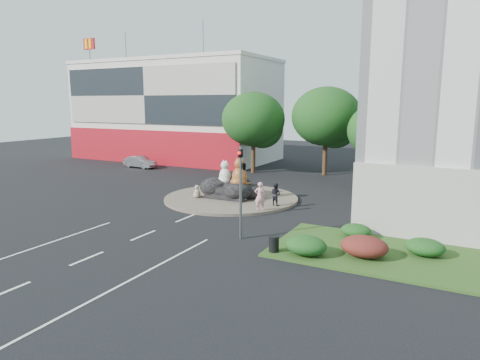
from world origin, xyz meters
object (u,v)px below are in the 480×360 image
object	(u,v)px
pedestrian_dark	(276,194)
parked_car	(140,162)
cat_tabby	(240,172)
pedestrian_pink	(260,196)
kitten_calico	(197,191)
cat_white	(225,172)
kitten_white	(242,195)
litter_bin	(274,244)

from	to	relation	value
pedestrian_dark	parked_car	distance (m)	23.00
cat_tabby	pedestrian_pink	size ratio (longest dim) A/B	1.15
cat_tabby	kitten_calico	distance (m)	3.54
pedestrian_pink	cat_white	bearing A→B (deg)	-62.08
cat_tabby	pedestrian_dark	xyz separation A→B (m)	(3.15, -0.65, -1.22)
cat_white	kitten_white	xyz separation A→B (m)	(1.90, -0.84, -1.39)
pedestrian_pink	litter_bin	size ratio (longest dim) A/B	2.48
kitten_calico	parked_car	xyz separation A→B (m)	(-14.53, 10.55, -0.03)
kitten_white	parked_car	xyz separation A→B (m)	(-18.02, 9.95, 0.01)
cat_tabby	kitten_white	xyz separation A→B (m)	(0.50, -0.53, -1.55)
kitten_calico	pedestrian_pink	size ratio (longest dim) A/B	0.52
cat_white	pedestrian_pink	distance (m)	5.10
cat_white	cat_tabby	bearing A→B (deg)	11.84
kitten_white	litter_bin	size ratio (longest dim) A/B	1.17
kitten_calico	pedestrian_dark	xyz separation A→B (m)	(6.15, 0.48, 0.29)
kitten_calico	kitten_white	world-z (taller)	kitten_calico
pedestrian_dark	litter_bin	xyz separation A→B (m)	(3.50, -8.42, -0.48)
pedestrian_pink	parked_car	world-z (taller)	pedestrian_pink
cat_white	litter_bin	world-z (taller)	cat_white
kitten_white	cat_white	bearing A→B (deg)	124.33
kitten_calico	pedestrian_pink	distance (m)	5.96
parked_car	pedestrian_pink	bearing A→B (deg)	-115.62
cat_tabby	pedestrian_pink	bearing A→B (deg)	-40.98
cat_white	litter_bin	xyz separation A→B (m)	(8.06, -9.38, -1.54)
cat_white	kitten_calico	distance (m)	2.54
kitten_calico	pedestrian_dark	bearing A→B (deg)	11.11
cat_tabby	litter_bin	size ratio (longest dim) A/B	2.86
pedestrian_dark	parked_car	bearing A→B (deg)	-10.45
cat_tabby	parked_car	bearing A→B (deg)	151.82
cat_white	kitten_calico	world-z (taller)	cat_white
pedestrian_dark	pedestrian_pink	bearing A→B (deg)	94.31
kitten_white	litter_bin	xyz separation A→B (m)	(6.16, -8.54, -0.14)
pedestrian_pink	pedestrian_dark	xyz separation A→B (m)	(0.35, 1.79, -0.17)
kitten_calico	litter_bin	bearing A→B (deg)	-32.81
pedestrian_pink	pedestrian_dark	distance (m)	1.83
cat_white	pedestrian_pink	xyz separation A→B (m)	(4.20, -2.75, -0.89)
cat_tabby	kitten_white	bearing A→B (deg)	-46.89
pedestrian_dark	parked_car	xyz separation A→B (m)	(-20.67, 10.07, -0.32)
kitten_calico	pedestrian_dark	world-z (taller)	pedestrian_dark
litter_bin	kitten_calico	bearing A→B (deg)	140.54
kitten_calico	parked_car	size ratio (longest dim) A/B	0.25
kitten_calico	cat_white	bearing A→B (deg)	48.90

